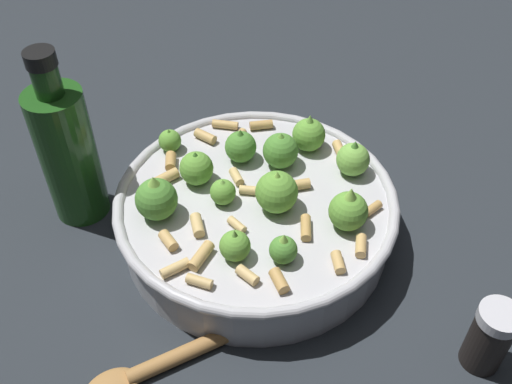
% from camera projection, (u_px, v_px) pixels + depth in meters
% --- Properties ---
extents(ground_plane, '(2.40, 2.40, 0.00)m').
position_uv_depth(ground_plane, '(256.00, 234.00, 0.69)').
color(ground_plane, '#23282D').
extents(cooking_pan, '(0.32, 0.32, 0.11)m').
position_uv_depth(cooking_pan, '(256.00, 210.00, 0.66)').
color(cooking_pan, '#B7B7BC').
rests_on(cooking_pan, ground).
extents(pepper_shaker, '(0.04, 0.04, 0.08)m').
position_uv_depth(pepper_shaker, '(490.00, 337.00, 0.54)').
color(pepper_shaker, black).
rests_on(pepper_shaker, ground).
extents(olive_oil_bottle, '(0.06, 0.06, 0.22)m').
position_uv_depth(olive_oil_bottle, '(68.00, 152.00, 0.66)').
color(olive_oil_bottle, '#1E4C19').
rests_on(olive_oil_bottle, ground).
extents(wooden_spoon, '(0.07, 0.26, 0.02)m').
position_uv_depth(wooden_spoon, '(199.00, 347.00, 0.57)').
color(wooden_spoon, '#9E703D').
rests_on(wooden_spoon, ground).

